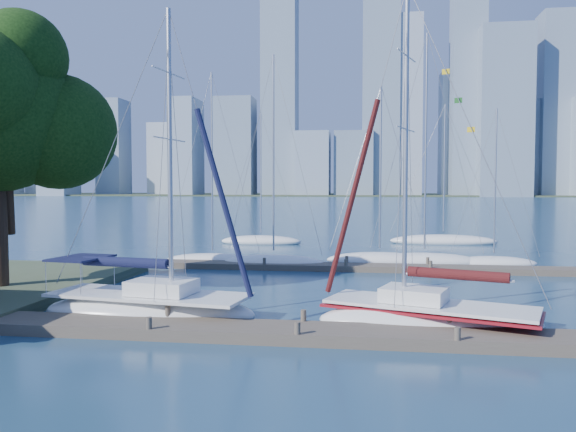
# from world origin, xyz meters

# --- Properties ---
(ground) EXTENTS (700.00, 700.00, 0.00)m
(ground) POSITION_xyz_m (0.00, 0.00, 0.00)
(ground) COLOR navy
(ground) RESTS_ON ground
(near_dock) EXTENTS (26.00, 2.00, 0.40)m
(near_dock) POSITION_xyz_m (0.00, 0.00, 0.20)
(near_dock) COLOR #50453A
(near_dock) RESTS_ON ground
(far_dock) EXTENTS (30.00, 1.80, 0.36)m
(far_dock) POSITION_xyz_m (2.00, 16.00, 0.18)
(far_dock) COLOR #50453A
(far_dock) RESTS_ON ground
(far_shore) EXTENTS (800.00, 100.00, 1.50)m
(far_shore) POSITION_xyz_m (0.00, 320.00, 0.00)
(far_shore) COLOR #38472D
(far_shore) RESTS_ON ground
(sailboat_navy) EXTENTS (8.79, 3.99, 12.43)m
(sailboat_navy) POSITION_xyz_m (-6.21, 2.09, 0.95)
(sailboat_navy) COLOR white
(sailboat_navy) RESTS_ON ground
(sailboat_maroon) EXTENTS (8.41, 5.12, 12.97)m
(sailboat_maroon) POSITION_xyz_m (4.45, 1.98, 1.04)
(sailboat_maroon) COLOR white
(sailboat_maroon) RESTS_ON ground
(bg_boat_0) EXTENTS (6.42, 2.03, 13.04)m
(bg_boat_0) POSITION_xyz_m (-8.02, 17.89, 0.25)
(bg_boat_0) COLOR white
(bg_boat_0) RESTS_ON ground
(bg_boat_1) EXTENTS (7.10, 4.24, 13.88)m
(bg_boat_1) POSITION_xyz_m (-3.69, 16.82, 0.29)
(bg_boat_1) COLOR white
(bg_boat_1) RESTS_ON ground
(bg_boat_2) EXTENTS (7.45, 4.68, 12.13)m
(bg_boat_2) POSITION_xyz_m (3.12, 19.13, 0.26)
(bg_boat_2) COLOR white
(bg_boat_2) RESTS_ON ground
(bg_boat_3) EXTENTS (7.78, 4.42, 15.47)m
(bg_boat_3) POSITION_xyz_m (6.04, 19.13, 0.30)
(bg_boat_3) COLOR white
(bg_boat_3) RESTS_ON ground
(bg_boat_4) EXTENTS (5.76, 3.77, 10.44)m
(bg_boat_4) POSITION_xyz_m (10.45, 19.11, 0.22)
(bg_boat_4) COLOR white
(bg_boat_4) RESTS_ON ground
(bg_boat_6) EXTENTS (7.58, 3.54, 12.09)m
(bg_boat_6) POSITION_xyz_m (-7.19, 31.05, 0.26)
(bg_boat_6) COLOR white
(bg_boat_6) RESTS_ON ground
(bg_boat_7) EXTENTS (9.51, 2.47, 12.90)m
(bg_boat_7) POSITION_xyz_m (9.15, 33.30, 0.27)
(bg_boat_7) COLOR white
(bg_boat_7) RESTS_ON ground
(skyline) EXTENTS (503.15, 51.31, 119.02)m
(skyline) POSITION_xyz_m (23.38, 289.99, 37.60)
(skyline) COLOR #859CAC
(skyline) RESTS_ON ground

